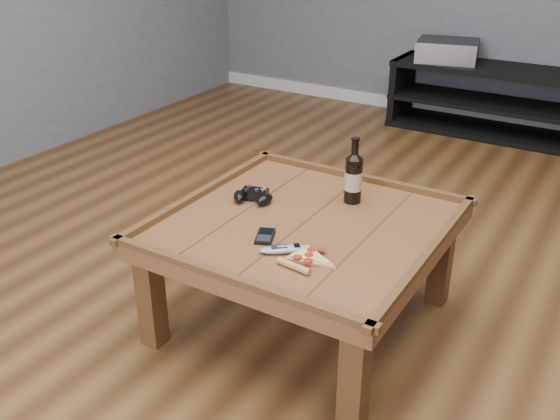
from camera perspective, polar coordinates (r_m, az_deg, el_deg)
The scene contains 10 objects.
ground at distance 2.59m, azimuth 2.08°, elevation -10.01°, with size 6.00×6.00×0.00m, color #452713.
baseboard at distance 5.15m, azimuth 18.87°, elevation 7.96°, with size 5.00×0.02×0.10m, color silver.
coffee_table at distance 2.38m, azimuth 2.23°, elevation -2.38°, with size 1.03×1.03×0.48m.
media_console at distance 4.87m, azimuth 18.50°, elevation 9.45°, with size 1.40×0.45×0.50m.
beer_bottle at distance 2.49m, azimuth 6.74°, elevation 3.06°, with size 0.07×0.07×0.27m.
game_controller at distance 2.52m, azimuth -2.48°, elevation 1.30°, with size 0.18×0.14×0.05m.
pizza_slice at distance 2.11m, azimuth 2.46°, elevation -4.43°, with size 0.17×0.24×0.02m.
smartphone at distance 2.24m, azimuth -1.37°, elevation -2.40°, with size 0.10×0.13×0.01m.
remote_control at distance 2.15m, azimuth 0.30°, elevation -3.57°, with size 0.16×0.15×0.02m.
av_receiver at distance 4.87m, azimuth 15.05°, elevation 13.91°, with size 0.49×0.44×0.15m.
Camera 1 is at (1.01, -1.84, 1.52)m, focal length 40.00 mm.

